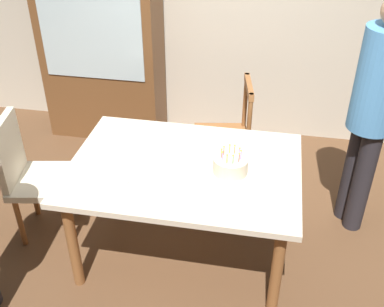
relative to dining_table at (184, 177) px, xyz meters
name	(u,v)px	position (x,y,z in m)	size (l,w,h in m)	color
ground	(185,249)	(0.00, 0.00, -0.66)	(6.40, 6.40, 0.00)	brown
back_wall	(224,0)	(0.00, 1.85, 0.64)	(6.40, 0.10, 2.60)	beige
dining_table	(184,177)	(0.00, 0.00, 0.00)	(1.48, 1.06, 0.75)	beige
birthday_cake	(230,166)	(0.30, -0.03, 0.14)	(0.28, 0.28, 0.18)	silver
plate_near_celebrant	(112,180)	(-0.41, -0.24, 0.09)	(0.22, 0.22, 0.01)	white
plate_far_side	(181,144)	(-0.07, 0.24, 0.09)	(0.22, 0.22, 0.01)	white
fork_near_celebrant	(86,179)	(-0.57, -0.26, 0.09)	(0.18, 0.02, 0.01)	silver
fork_far_side	(158,142)	(-0.23, 0.24, 0.09)	(0.18, 0.02, 0.01)	silver
chair_spindle_back	(225,138)	(0.16, 0.86, -0.20)	(0.51, 0.51, 0.95)	brown
chair_upholstered	(30,172)	(-1.13, 0.02, -0.13)	(0.51, 0.51, 0.95)	beige
person_guest	(374,108)	(1.19, 0.55, 0.34)	(0.32, 0.32, 1.74)	#262328
china_cabinet	(101,41)	(-1.10, 1.56, 0.29)	(1.10, 0.45, 1.90)	brown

